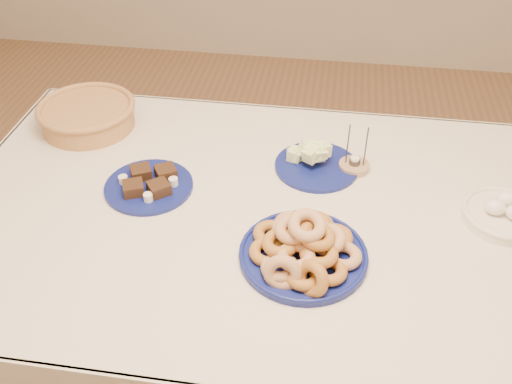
{
  "coord_description": "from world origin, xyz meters",
  "views": [
    {
      "loc": [
        0.17,
        -1.16,
        1.75
      ],
      "look_at": [
        0.0,
        -0.05,
        0.85
      ],
      "focal_mm": 40.0,
      "sensor_mm": 36.0,
      "label": 1
    }
  ],
  "objects_px": {
    "donut_platter": "(303,249)",
    "brownie_plate": "(149,184)",
    "dining_table": "(259,238)",
    "candle_holder": "(354,165)",
    "egg_bowl": "(503,214)",
    "wicker_basket": "(87,114)",
    "melon_plate": "(314,159)"
  },
  "relations": [
    {
      "from": "donut_platter",
      "to": "brownie_plate",
      "type": "bearing_deg",
      "value": 154.52
    },
    {
      "from": "dining_table",
      "to": "donut_platter",
      "type": "distance_m",
      "value": 0.26
    },
    {
      "from": "candle_holder",
      "to": "egg_bowl",
      "type": "height_order",
      "value": "candle_holder"
    },
    {
      "from": "dining_table",
      "to": "brownie_plate",
      "type": "height_order",
      "value": "brownie_plate"
    },
    {
      "from": "brownie_plate",
      "to": "wicker_basket",
      "type": "distance_m",
      "value": 0.41
    },
    {
      "from": "donut_platter",
      "to": "wicker_basket",
      "type": "height_order",
      "value": "donut_platter"
    },
    {
      "from": "candle_holder",
      "to": "egg_bowl",
      "type": "distance_m",
      "value": 0.43
    },
    {
      "from": "dining_table",
      "to": "brownie_plate",
      "type": "bearing_deg",
      "value": 172.05
    },
    {
      "from": "donut_platter",
      "to": "brownie_plate",
      "type": "height_order",
      "value": "donut_platter"
    },
    {
      "from": "dining_table",
      "to": "donut_platter",
      "type": "xyz_separation_m",
      "value": [
        0.13,
        -0.17,
        0.14
      ]
    },
    {
      "from": "donut_platter",
      "to": "wicker_basket",
      "type": "bearing_deg",
      "value": 145.94
    },
    {
      "from": "wicker_basket",
      "to": "brownie_plate",
      "type": "bearing_deg",
      "value": -44.62
    },
    {
      "from": "egg_bowl",
      "to": "brownie_plate",
      "type": "bearing_deg",
      "value": -179.55
    },
    {
      "from": "brownie_plate",
      "to": "egg_bowl",
      "type": "relative_size",
      "value": 1.38
    },
    {
      "from": "melon_plate",
      "to": "wicker_basket",
      "type": "distance_m",
      "value": 0.75
    },
    {
      "from": "wicker_basket",
      "to": "egg_bowl",
      "type": "distance_m",
      "value": 1.29
    },
    {
      "from": "melon_plate",
      "to": "candle_holder",
      "type": "relative_size",
      "value": 2.02
    },
    {
      "from": "dining_table",
      "to": "melon_plate",
      "type": "height_order",
      "value": "melon_plate"
    },
    {
      "from": "egg_bowl",
      "to": "melon_plate",
      "type": "bearing_deg",
      "value": 162.21
    },
    {
      "from": "dining_table",
      "to": "melon_plate",
      "type": "bearing_deg",
      "value": 58.25
    },
    {
      "from": "wicker_basket",
      "to": "candle_holder",
      "type": "bearing_deg",
      "value": -7.27
    },
    {
      "from": "melon_plate",
      "to": "candle_holder",
      "type": "height_order",
      "value": "candle_holder"
    },
    {
      "from": "dining_table",
      "to": "egg_bowl",
      "type": "xyz_separation_m",
      "value": [
        0.64,
        0.05,
        0.13
      ]
    },
    {
      "from": "brownie_plate",
      "to": "wicker_basket",
      "type": "bearing_deg",
      "value": 135.38
    },
    {
      "from": "egg_bowl",
      "to": "candle_holder",
      "type": "bearing_deg",
      "value": 156.48
    },
    {
      "from": "egg_bowl",
      "to": "donut_platter",
      "type": "bearing_deg",
      "value": -156.2
    },
    {
      "from": "dining_table",
      "to": "donut_platter",
      "type": "bearing_deg",
      "value": -51.95
    },
    {
      "from": "wicker_basket",
      "to": "candle_holder",
      "type": "distance_m",
      "value": 0.87
    },
    {
      "from": "donut_platter",
      "to": "melon_plate",
      "type": "distance_m",
      "value": 0.39
    },
    {
      "from": "melon_plate",
      "to": "candle_holder",
      "type": "distance_m",
      "value": 0.12
    },
    {
      "from": "melon_plate",
      "to": "brownie_plate",
      "type": "distance_m",
      "value": 0.48
    },
    {
      "from": "brownie_plate",
      "to": "candle_holder",
      "type": "relative_size",
      "value": 2.08
    }
  ]
}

